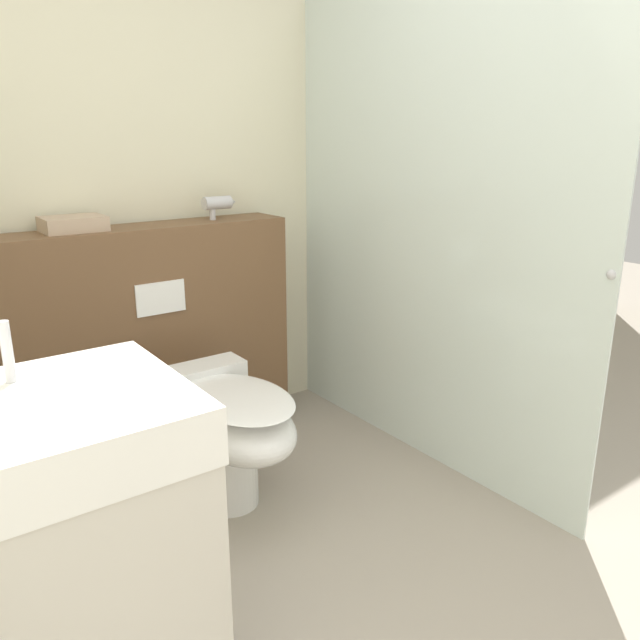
# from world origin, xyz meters

# --- Properties ---
(wall_back) EXTENTS (8.00, 0.06, 2.50)m
(wall_back) POSITION_xyz_m (0.00, 1.91, 1.25)
(wall_back) COLOR beige
(wall_back) RESTS_ON ground_plane
(partition_panel) EXTENTS (1.30, 0.26, 1.06)m
(partition_panel) POSITION_xyz_m (-0.19, 1.73, 0.53)
(partition_panel) COLOR brown
(partition_panel) RESTS_ON ground_plane
(shower_glass) EXTENTS (0.04, 1.76, 2.08)m
(shower_glass) POSITION_xyz_m (0.78, 0.99, 1.04)
(shower_glass) COLOR silver
(shower_glass) RESTS_ON ground_plane
(toilet) EXTENTS (0.37, 0.67, 0.53)m
(toilet) POSITION_xyz_m (-0.15, 1.07, 0.34)
(toilet) COLOR white
(toilet) RESTS_ON ground_plane
(sink_vanity) EXTENTS (0.64, 0.52, 1.05)m
(sink_vanity) POSITION_xyz_m (-0.97, 0.40, 0.46)
(sink_vanity) COLOR beige
(sink_vanity) RESTS_ON ground_plane
(hair_drier) EXTENTS (0.16, 0.06, 0.11)m
(hair_drier) POSITION_xyz_m (0.17, 1.73, 1.13)
(hair_drier) COLOR #B7B7BC
(hair_drier) RESTS_ON partition_panel
(folded_towel) EXTENTS (0.24, 0.19, 0.06)m
(folded_towel) POSITION_xyz_m (-0.48, 1.75, 1.09)
(folded_towel) COLOR tan
(folded_towel) RESTS_ON partition_panel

